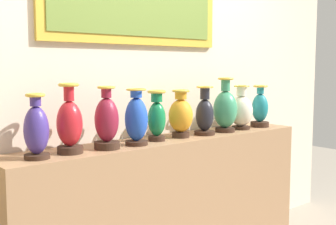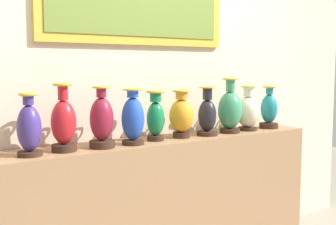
# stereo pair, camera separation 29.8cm
# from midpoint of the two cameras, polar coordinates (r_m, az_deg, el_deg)

# --- Properties ---
(display_shelf) EXTENTS (2.39, 0.39, 0.95)m
(display_shelf) POSITION_cam_midpoint_polar(r_m,az_deg,el_deg) (3.12, -2.80, -12.11)
(display_shelf) COLOR #99704C
(display_shelf) RESTS_ON ground_plane
(back_wall) EXTENTS (4.33, 0.14, 2.70)m
(back_wall) POSITION_cam_midpoint_polar(r_m,az_deg,el_deg) (3.17, -5.68, 4.51)
(back_wall) COLOR beige
(back_wall) RESTS_ON ground_plane
(vase_indigo) EXTENTS (0.14, 0.14, 0.36)m
(vase_indigo) POSITION_cam_midpoint_polar(r_m,az_deg,el_deg) (2.48, -20.35, -2.22)
(vase_indigo) COLOR #382319
(vase_indigo) RESTS_ON display_shelf
(vase_crimson) EXTENTS (0.15, 0.15, 0.41)m
(vase_crimson) POSITION_cam_midpoint_polar(r_m,az_deg,el_deg) (2.57, -16.15, -1.51)
(vase_crimson) COLOR #382319
(vase_crimson) RESTS_ON display_shelf
(vase_burgundy) EXTENTS (0.16, 0.16, 0.38)m
(vase_burgundy) POSITION_cam_midpoint_polar(r_m,az_deg,el_deg) (2.66, -11.31, -1.26)
(vase_burgundy) COLOR #382319
(vase_burgundy) RESTS_ON display_shelf
(vase_sapphire) EXTENTS (0.15, 0.15, 0.36)m
(vase_sapphire) POSITION_cam_midpoint_polar(r_m,az_deg,el_deg) (2.76, -7.30, -0.92)
(vase_sapphire) COLOR #382319
(vase_sapphire) RESTS_ON display_shelf
(vase_emerald) EXTENTS (0.12, 0.12, 0.34)m
(vase_emerald) POSITION_cam_midpoint_polar(r_m,az_deg,el_deg) (2.91, -4.44, -0.61)
(vase_emerald) COLOR #382319
(vase_emerald) RESTS_ON display_shelf
(vase_amber) EXTENTS (0.17, 0.17, 0.34)m
(vase_amber) POSITION_cam_midpoint_polar(r_m,az_deg,el_deg) (3.04, -1.11, -0.37)
(vase_amber) COLOR #382319
(vase_amber) RESTS_ON display_shelf
(vase_onyx) EXTENTS (0.15, 0.15, 0.36)m
(vase_onyx) POSITION_cam_midpoint_polar(r_m,az_deg,el_deg) (3.16, 2.18, -0.30)
(vase_onyx) COLOR #382319
(vase_onyx) RESTS_ON display_shelf
(vase_jade) EXTENTS (0.18, 0.18, 0.42)m
(vase_jade) POSITION_cam_midpoint_polar(r_m,az_deg,el_deg) (3.31, 5.03, 0.44)
(vase_jade) COLOR #382319
(vase_jade) RESTS_ON display_shelf
(vase_ivory) EXTENTS (0.19, 0.19, 0.35)m
(vase_ivory) POSITION_cam_midpoint_polar(r_m,az_deg,el_deg) (3.47, 7.24, 0.26)
(vase_ivory) COLOR #382319
(vase_ivory) RESTS_ON display_shelf
(vase_teal) EXTENTS (0.15, 0.15, 0.35)m
(vase_teal) POSITION_cam_midpoint_polar(r_m,az_deg,el_deg) (3.64, 9.78, 0.44)
(vase_teal) COLOR #382319
(vase_teal) RESTS_ON display_shelf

